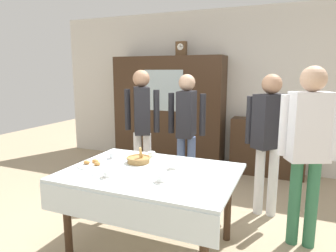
% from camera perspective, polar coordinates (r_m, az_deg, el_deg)
% --- Properties ---
extents(ground_plane, '(12.00, 12.00, 0.00)m').
position_cam_1_polar(ground_plane, '(3.27, -1.45, -20.30)').
color(ground_plane, tan).
rests_on(ground_plane, ground).
extents(back_wall, '(6.40, 0.10, 2.70)m').
position_cam_1_polar(back_wall, '(5.35, 10.31, 6.79)').
color(back_wall, silver).
rests_on(back_wall, ground).
extents(dining_table, '(1.54, 1.12, 0.77)m').
position_cam_1_polar(dining_table, '(2.78, -3.54, -10.70)').
color(dining_table, '#3D2819').
rests_on(dining_table, ground).
extents(wall_cabinet, '(1.98, 0.46, 1.92)m').
position_cam_1_polar(wall_cabinet, '(5.38, 0.07, 2.82)').
color(wall_cabinet, '#3D2819').
rests_on(wall_cabinet, ground).
extents(mantel_clock, '(0.18, 0.11, 0.24)m').
position_cam_1_polar(mantel_clock, '(5.26, 2.55, 14.45)').
color(mantel_clock, brown).
rests_on(mantel_clock, wall_cabinet).
extents(bookshelf_low, '(1.15, 0.35, 0.91)m').
position_cam_1_polar(bookshelf_low, '(5.12, 18.34, -3.86)').
color(bookshelf_low, '#3D2819').
rests_on(bookshelf_low, ground).
extents(book_stack, '(0.17, 0.21, 0.07)m').
position_cam_1_polar(book_stack, '(5.03, 18.66, 1.61)').
color(book_stack, '#99332D').
rests_on(book_stack, bookshelf_low).
extents(tea_cup_near_right, '(0.13, 0.13, 0.06)m').
position_cam_1_polar(tea_cup_near_right, '(2.49, -1.29, -10.03)').
color(tea_cup_near_right, white).
rests_on(tea_cup_near_right, dining_table).
extents(tea_cup_front_edge, '(0.13, 0.13, 0.06)m').
position_cam_1_polar(tea_cup_front_edge, '(2.65, -11.44, -9.00)').
color(tea_cup_front_edge, white).
rests_on(tea_cup_front_edge, dining_table).
extents(tea_cup_mid_right, '(0.13, 0.13, 0.06)m').
position_cam_1_polar(tea_cup_mid_right, '(3.19, -10.43, -5.66)').
color(tea_cup_mid_right, white).
rests_on(tea_cup_mid_right, dining_table).
extents(tea_cup_center, '(0.13, 0.13, 0.06)m').
position_cam_1_polar(tea_cup_center, '(2.81, 0.98, -7.68)').
color(tea_cup_center, white).
rests_on(tea_cup_center, dining_table).
extents(tea_cup_near_left, '(0.13, 0.13, 0.06)m').
position_cam_1_polar(tea_cup_near_left, '(3.18, -3.14, -5.50)').
color(tea_cup_near_left, silver).
rests_on(tea_cup_near_left, dining_table).
extents(bread_basket, '(0.24, 0.24, 0.16)m').
position_cam_1_polar(bread_basket, '(3.02, -5.61, -6.31)').
color(bread_basket, '#9E7542').
rests_on(bread_basket, dining_table).
extents(pastry_plate, '(0.28, 0.28, 0.05)m').
position_cam_1_polar(pastry_plate, '(3.01, -14.15, -7.07)').
color(pastry_plate, white).
rests_on(pastry_plate, dining_table).
extents(spoon_mid_left, '(0.12, 0.02, 0.01)m').
position_cam_1_polar(spoon_mid_left, '(2.76, 4.89, -8.61)').
color(spoon_mid_left, silver).
rests_on(spoon_mid_left, dining_table).
extents(spoon_near_right, '(0.12, 0.02, 0.01)m').
position_cam_1_polar(spoon_near_right, '(2.74, -14.23, -9.02)').
color(spoon_near_right, silver).
rests_on(spoon_near_right, dining_table).
extents(person_beside_shelf, '(0.52, 0.33, 1.72)m').
position_cam_1_polar(person_beside_shelf, '(3.04, 25.10, -2.32)').
color(person_beside_shelf, '#33704C').
rests_on(person_beside_shelf, ground).
extents(person_by_cabinet, '(0.52, 0.38, 1.63)m').
position_cam_1_polar(person_by_cabinet, '(4.01, 3.53, 0.63)').
color(person_by_cabinet, slate).
rests_on(person_by_cabinet, ground).
extents(person_behind_table_right, '(0.52, 0.41, 1.68)m').
position_cam_1_polar(person_behind_table_right, '(4.09, -4.98, 1.34)').
color(person_behind_table_right, silver).
rests_on(person_behind_table_right, ground).
extents(person_near_right_end, '(0.52, 0.41, 1.64)m').
position_cam_1_polar(person_near_right_end, '(3.57, 18.62, -1.00)').
color(person_near_right_end, silver).
rests_on(person_near_right_end, ground).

